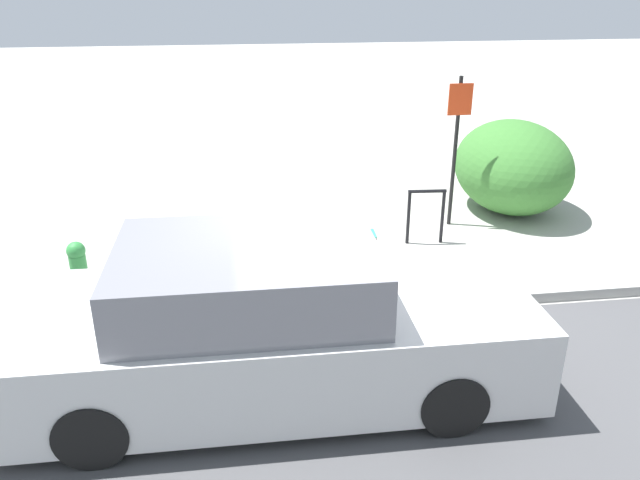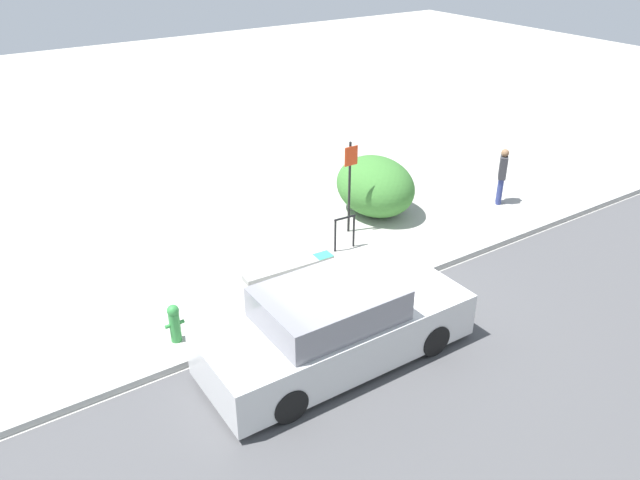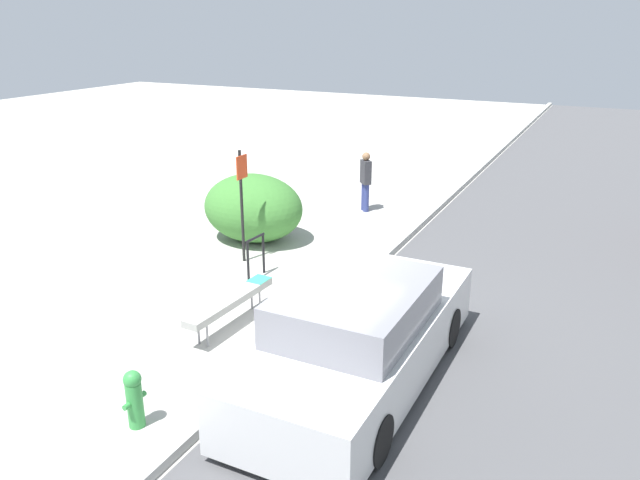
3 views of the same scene
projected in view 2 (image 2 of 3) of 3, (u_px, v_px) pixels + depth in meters
The scene contains 10 objects.
ground_plane at pixel (338, 306), 12.45m from camera, with size 60.00×60.00×0.00m, color #ADAAA3.
road_strip at pixel (551, 479), 8.66m from camera, with size 60.00×10.00×0.01m.
curb at pixel (338, 303), 12.41m from camera, with size 60.00×0.20×0.13m.
bench at pixel (290, 268), 12.89m from camera, with size 2.02×0.40×0.52m.
bike_rack at pixel (345, 230), 14.32m from camera, with size 0.55×0.09×0.83m.
sign_post at pixel (350, 179), 14.68m from camera, with size 0.36×0.08×2.30m.
fire_hydrant at pixel (174, 322), 11.27m from camera, with size 0.36×0.22×0.77m.
shrub_hedge at pixel (375, 186), 15.93m from camera, with size 1.81×2.29×1.50m.
pedestrian at pixel (502, 175), 16.44m from camera, with size 0.38×0.37×1.53m.
parked_car_near at pixel (336, 327), 10.69m from camera, with size 4.80×1.88×1.48m.
Camera 2 is at (-6.05, -8.43, 7.01)m, focal length 35.00 mm.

